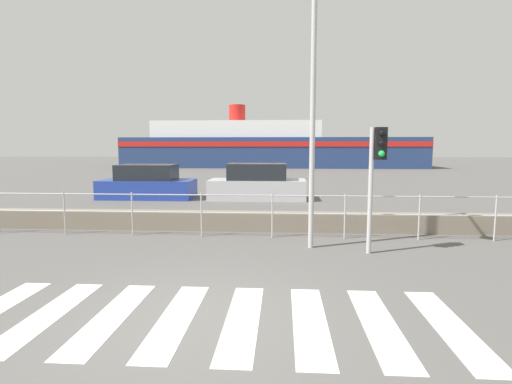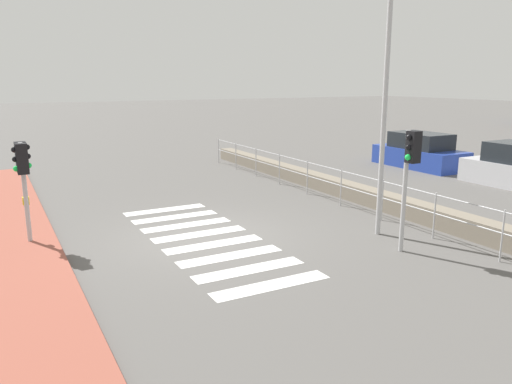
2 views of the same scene
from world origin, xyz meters
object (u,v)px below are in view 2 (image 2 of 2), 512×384
(streetlamp, at_px, (379,82))
(traffic_light_near, at_px, (23,166))
(parked_car_blue, at_px, (420,152))
(traffic_light_far, at_px, (410,164))

(streetlamp, bearing_deg, traffic_light_near, -112.51)
(streetlamp, xyz_separation_m, parked_car_blue, (-6.67, 8.51, -3.07))
(traffic_light_near, height_order, traffic_light_far, traffic_light_far)
(traffic_light_near, relative_size, streetlamp, 0.40)
(traffic_light_near, distance_m, parked_car_blue, 16.46)
(parked_car_blue, bearing_deg, traffic_light_far, -47.50)
(traffic_light_far, height_order, streetlamp, streetlamp)
(traffic_light_near, bearing_deg, streetlamp, 67.49)
(traffic_light_near, distance_m, streetlamp, 8.34)
(traffic_light_far, xyz_separation_m, parked_car_blue, (-8.00, 8.73, -1.35))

